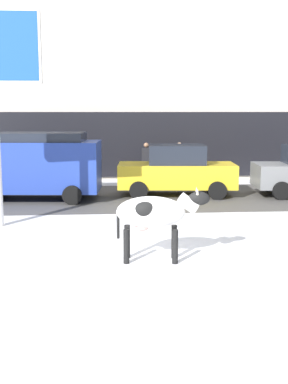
{
  "coord_description": "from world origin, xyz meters",
  "views": [
    {
      "loc": [
        -0.87,
        -9.78,
        3.04
      ],
      "look_at": [
        -0.01,
        1.89,
        1.1
      ],
      "focal_mm": 45.82,
      "sensor_mm": 36.0,
      "label": 1
    }
  ],
  "objects_px": {
    "cow_holstein": "(154,213)",
    "car_yellow_sedan": "(177,171)",
    "pedestrian_by_cars": "(179,163)",
    "pedestrian_near_billboard": "(146,163)",
    "car_blue_van": "(33,164)"
  },
  "relations": [
    {
      "from": "car_yellow_sedan",
      "to": "cow_holstein",
      "type": "bearing_deg",
      "value": -101.33
    },
    {
      "from": "cow_holstein",
      "to": "pedestrian_by_cars",
      "type": "height_order",
      "value": "pedestrian_by_cars"
    },
    {
      "from": "cow_holstein",
      "to": "car_blue_van",
      "type": "relative_size",
      "value": 0.41
    },
    {
      "from": "car_blue_van",
      "to": "pedestrian_by_cars",
      "type": "relative_size",
      "value": 2.74
    },
    {
      "from": "cow_holstein",
      "to": "car_yellow_sedan",
      "type": "bearing_deg",
      "value": 78.67
    },
    {
      "from": "car_blue_van",
      "to": "car_yellow_sedan",
      "type": "relative_size",
      "value": 1.09
    },
    {
      "from": "car_blue_van",
      "to": "pedestrian_near_billboard",
      "type": "relative_size",
      "value": 2.74
    },
    {
      "from": "car_yellow_sedan",
      "to": "pedestrian_by_cars",
      "type": "xyz_separation_m",
      "value": [
        0.54,
        3.01,
        -0.03
      ]
    },
    {
      "from": "pedestrian_near_billboard",
      "to": "cow_holstein",
      "type": "bearing_deg",
      "value": -93.7
    },
    {
      "from": "cow_holstein",
      "to": "car_yellow_sedan",
      "type": "xyz_separation_m",
      "value": [
        1.57,
        7.83,
        -0.09
      ]
    },
    {
      "from": "car_yellow_sedan",
      "to": "pedestrian_near_billboard",
      "type": "xyz_separation_m",
      "value": [
        -0.87,
        3.01,
        -0.03
      ]
    },
    {
      "from": "pedestrian_by_cars",
      "to": "car_blue_van",
      "type": "bearing_deg",
      "value": -147.99
    },
    {
      "from": "pedestrian_near_billboard",
      "to": "pedestrian_by_cars",
      "type": "distance_m",
      "value": 1.41
    },
    {
      "from": "car_blue_van",
      "to": "pedestrian_near_billboard",
      "type": "distance_m",
      "value": 5.46
    },
    {
      "from": "pedestrian_by_cars",
      "to": "pedestrian_near_billboard",
      "type": "bearing_deg",
      "value": 180.0
    }
  ]
}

